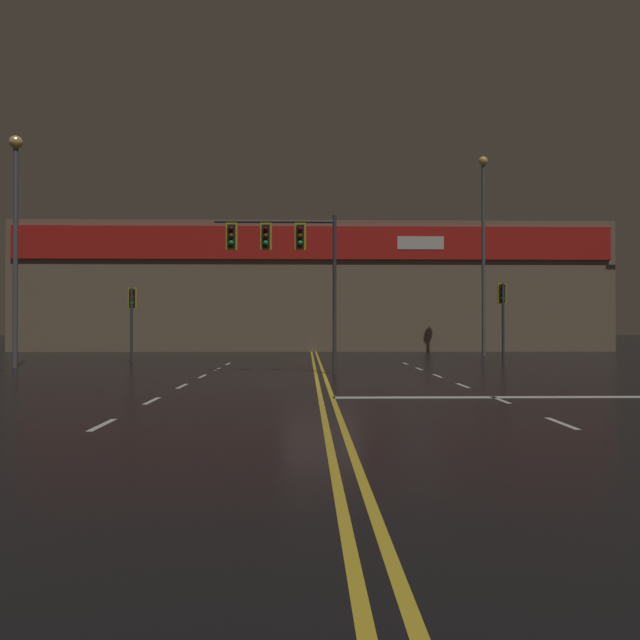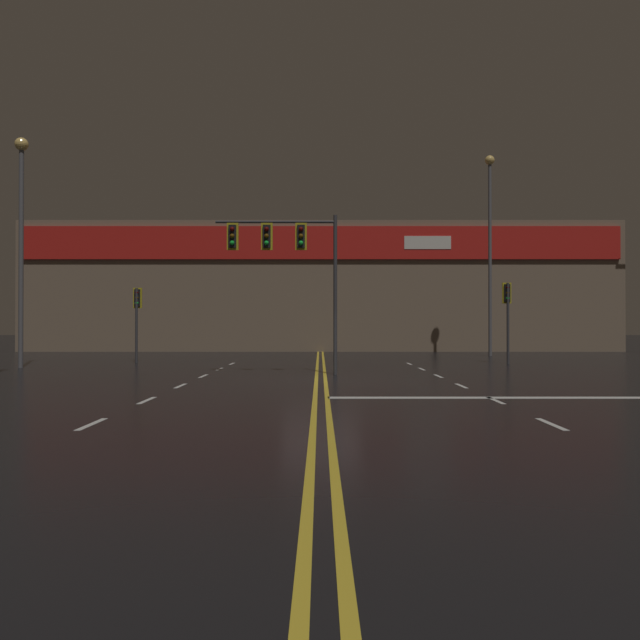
{
  "view_description": "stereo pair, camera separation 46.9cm",
  "coord_description": "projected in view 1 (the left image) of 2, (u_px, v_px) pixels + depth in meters",
  "views": [
    {
      "loc": [
        -0.5,
        -20.32,
        1.79
      ],
      "look_at": [
        0.0,
        2.5,
        2.0
      ],
      "focal_mm": 35.0,
      "sensor_mm": 36.0,
      "label": 1
    },
    {
      "loc": [
        -0.03,
        -20.32,
        1.79
      ],
      "look_at": [
        0.0,
        2.5,
        2.0
      ],
      "focal_mm": 35.0,
      "sensor_mm": 36.0,
      "label": 2
    }
  ],
  "objects": [
    {
      "name": "ground_plane",
      "position": [
        322.0,
        381.0,
        20.3
      ],
      "size": [
        200.0,
        200.0,
        0.0
      ],
      "primitive_type": "plane",
      "color": "black"
    },
    {
      "name": "road_markings",
      "position": [
        344.0,
        383.0,
        19.53
      ],
      "size": [
        12.41,
        60.0,
        0.01
      ],
      "color": "gold",
      "rests_on": "ground"
    },
    {
      "name": "traffic_signal_median",
      "position": [
        283.0,
        249.0,
        22.79
      ],
      "size": [
        4.46,
        0.36,
        5.85
      ],
      "color": "#38383D",
      "rests_on": "ground"
    },
    {
      "name": "traffic_signal_corner_northwest",
      "position": [
        132.0,
        307.0,
        30.01
      ],
      "size": [
        0.42,
        0.36,
        3.64
      ],
      "color": "#38383D",
      "rests_on": "ground"
    },
    {
      "name": "traffic_signal_corner_northeast",
      "position": [
        502.0,
        304.0,
        29.7
      ],
      "size": [
        0.42,
        0.36,
        3.84
      ],
      "color": "#38383D",
      "rests_on": "ground"
    },
    {
      "name": "streetlight_near_left",
      "position": [
        483.0,
        232.0,
        37.22
      ],
      "size": [
        0.56,
        0.56,
        11.93
      ],
      "color": "#59595E",
      "rests_on": "ground"
    },
    {
      "name": "streetlight_median_approach",
      "position": [
        16.0,
        220.0,
        26.27
      ],
      "size": [
        0.56,
        0.56,
        9.82
      ],
      "color": "#59595E",
      "rests_on": "ground"
    },
    {
      "name": "building_backdrop",
      "position": [
        313.0,
        290.0,
        47.77
      ],
      "size": [
        41.97,
        10.23,
        9.08
      ],
      "color": "#7A6651",
      "rests_on": "ground"
    },
    {
      "name": "utility_pole_row",
      "position": [
        310.0,
        256.0,
        39.82
      ],
      "size": [
        47.23,
        0.26,
        12.25
      ],
      "color": "#4C3828",
      "rests_on": "ground"
    }
  ]
}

